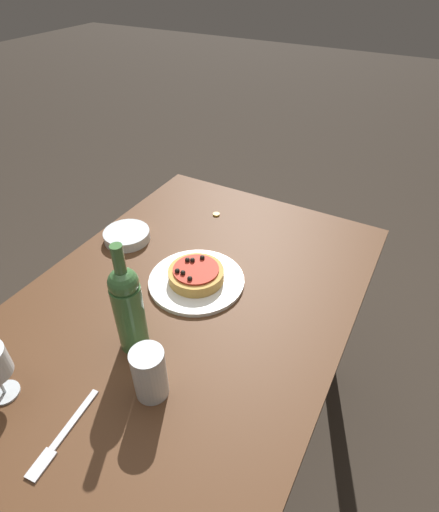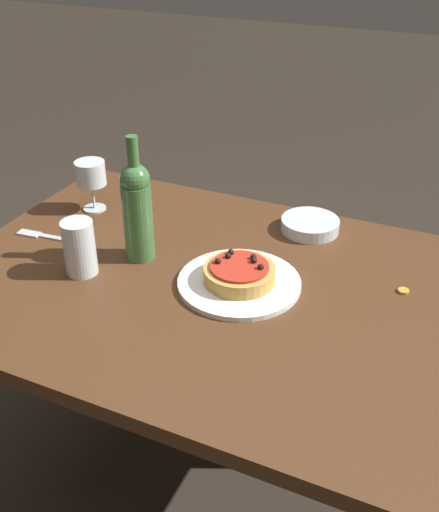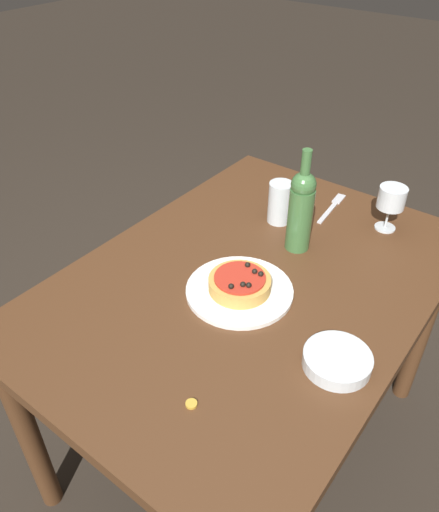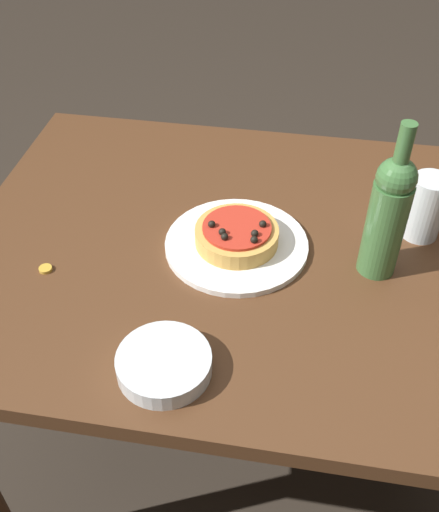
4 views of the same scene
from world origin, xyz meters
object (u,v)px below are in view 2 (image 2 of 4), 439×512
object	(u,v)px
wine_glass	(91,175)
side_bowl	(310,225)
dinner_plate	(239,283)
fork	(48,237)
wine_bottle	(137,209)
pizza	(239,273)
bottle_cap	(404,291)
water_cup	(79,248)
dining_table	(211,316)

from	to	relation	value
wine_glass	side_bowl	bearing A→B (deg)	-167.38
dinner_plate	fork	distance (m)	0.52
dinner_plate	wine_bottle	world-z (taller)	wine_bottle
pizza	bottle_cap	bearing A→B (deg)	-160.04
dinner_plate	pizza	size ratio (longest dim) A/B	1.73
water_cup	bottle_cap	distance (m)	0.72
water_cup	fork	distance (m)	0.21
pizza	bottle_cap	size ratio (longest dim) A/B	6.53
pizza	side_bowl	world-z (taller)	pizza
bottle_cap	wine_bottle	bearing A→B (deg)	10.23
pizza	water_cup	bearing A→B (deg)	16.11
dinner_plate	pizza	distance (m)	0.02
water_cup	bottle_cap	xyz separation A→B (m)	(-0.68, -0.22, -0.06)
wine_bottle	bottle_cap	bearing A→B (deg)	-169.77
side_bowl	bottle_cap	xyz separation A→B (m)	(-0.27, 0.18, -0.01)
pizza	side_bowl	xyz separation A→B (m)	(-0.07, -0.30, -0.02)
water_cup	side_bowl	bearing A→B (deg)	-135.59
water_cup	fork	bearing A→B (deg)	-29.11
wine_bottle	fork	distance (m)	0.29
dining_table	water_cup	distance (m)	0.33
wine_glass	bottle_cap	distance (m)	0.84
wine_glass	wine_bottle	bearing A→B (deg)	146.27
pizza	wine_glass	distance (m)	0.54
pizza	water_cup	world-z (taller)	water_cup
dining_table	wine_glass	distance (m)	0.51
side_bowl	fork	distance (m)	0.66
dining_table	wine_bottle	xyz separation A→B (m)	(0.19, -0.02, 0.23)
dinner_plate	pizza	xyz separation A→B (m)	(0.00, -0.00, 0.02)
dining_table	pizza	xyz separation A→B (m)	(-0.07, -0.01, 0.13)
wine_glass	dinner_plate	bearing A→B (deg)	160.60
pizza	fork	distance (m)	0.52
bottle_cap	dinner_plate	bearing A→B (deg)	20.02
wine_bottle	water_cup	distance (m)	0.15
wine_bottle	side_bowl	world-z (taller)	wine_bottle
bottle_cap	dining_table	bearing A→B (deg)	18.17
side_bowl	dining_table	bearing A→B (deg)	67.00
fork	bottle_cap	bearing A→B (deg)	-177.29
pizza	bottle_cap	xyz separation A→B (m)	(-0.33, -0.12, -0.03)
dining_table	side_bowl	distance (m)	0.36
wine_glass	side_bowl	xyz separation A→B (m)	(-0.57, -0.13, -0.09)
wine_bottle	water_cup	bearing A→B (deg)	53.16
dining_table	dinner_plate	bearing A→B (deg)	-171.70
wine_bottle	fork	xyz separation A→B (m)	(0.26, 0.02, -0.12)
water_cup	wine_bottle	bearing A→B (deg)	-126.84
pizza	bottle_cap	distance (m)	0.36
pizza	dining_table	bearing A→B (deg)	8.62
pizza	wine_glass	bearing A→B (deg)	-19.37
bottle_cap	water_cup	bearing A→B (deg)	18.03
dinner_plate	wine_bottle	size ratio (longest dim) A/B	0.91
wine_bottle	side_bowl	bearing A→B (deg)	-138.42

